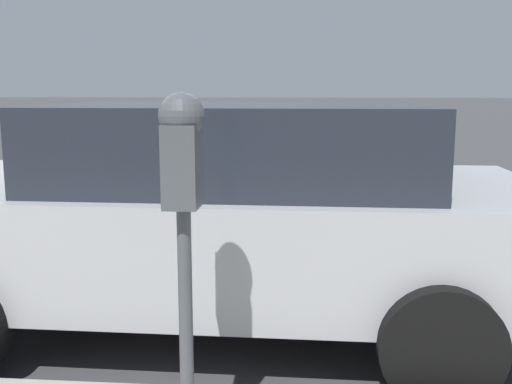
# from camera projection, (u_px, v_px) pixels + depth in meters

# --- Properties ---
(ground_plane) EXTENTS (220.00, 220.00, 0.00)m
(ground_plane) POSITION_uv_depth(u_px,v_px,m) (163.00, 276.00, 5.18)
(ground_plane) COLOR #424244
(parking_meter) EXTENTS (0.21, 0.19, 1.43)m
(parking_meter) POSITION_uv_depth(u_px,v_px,m) (183.00, 176.00, 2.45)
(parking_meter) COLOR #4C5156
(parking_meter) RESTS_ON sidewalk
(car_silver) EXTENTS (2.18, 4.23, 1.50)m
(car_silver) POSITION_uv_depth(u_px,v_px,m) (222.00, 211.00, 4.02)
(car_silver) COLOR #B7BABF
(car_silver) RESTS_ON ground_plane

